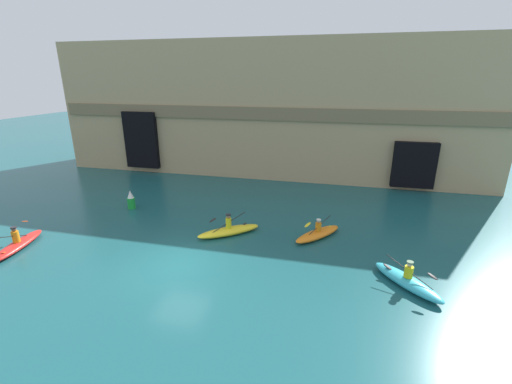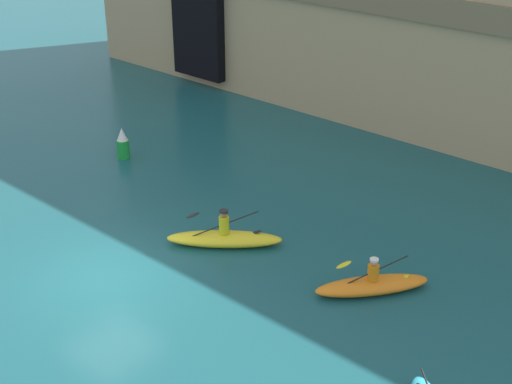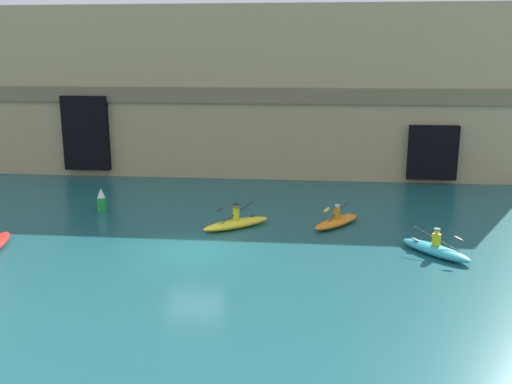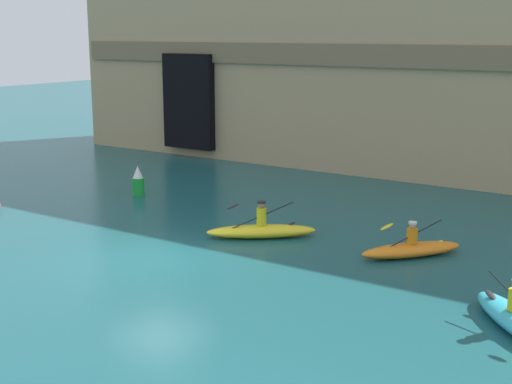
% 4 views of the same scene
% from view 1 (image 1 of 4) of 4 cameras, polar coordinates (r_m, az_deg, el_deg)
% --- Properties ---
extents(ground_plane, '(120.00, 120.00, 0.00)m').
position_cam_1_polar(ground_plane, '(16.55, -12.82, -11.62)').
color(ground_plane, '#195156').
extents(cliff_bluff, '(36.20, 7.80, 11.06)m').
position_cam_1_polar(cliff_bluff, '(31.26, 2.24, 13.70)').
color(cliff_bluff, tan).
rests_on(cliff_bluff, ground).
extents(kayak_orange, '(2.63, 3.04, 1.09)m').
position_cam_1_polar(kayak_orange, '(18.79, 10.27, -6.82)').
color(kayak_orange, orange).
rests_on(kayak_orange, ground).
extents(kayak_red, '(1.51, 3.67, 1.18)m').
position_cam_1_polar(kayak_red, '(21.11, -34.93, -7.17)').
color(kayak_red, red).
rests_on(kayak_red, ground).
extents(kayak_yellow, '(3.26, 2.85, 1.20)m').
position_cam_1_polar(kayak_yellow, '(18.85, -4.56, -6.43)').
color(kayak_yellow, yellow).
rests_on(kayak_yellow, ground).
extents(kayak_cyan, '(2.81, 3.03, 1.15)m').
position_cam_1_polar(kayak_cyan, '(15.81, 23.89, -13.38)').
color(kayak_cyan, '#33B2C6').
rests_on(kayak_cyan, ground).
extents(marker_buoy, '(0.48, 0.48, 1.23)m').
position_cam_1_polar(marker_buoy, '(23.77, -20.12, -1.29)').
color(marker_buoy, green).
rests_on(marker_buoy, ground).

